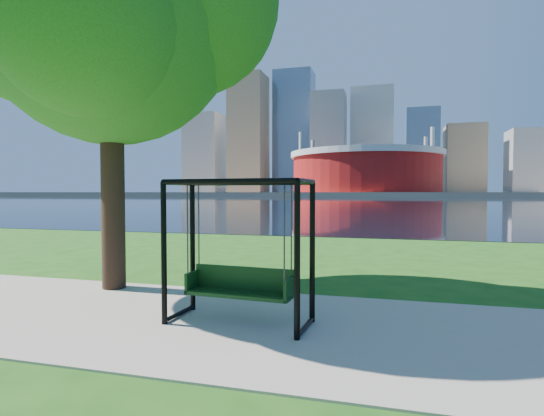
% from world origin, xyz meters
% --- Properties ---
extents(ground, '(900.00, 900.00, 0.00)m').
position_xyz_m(ground, '(0.00, 0.00, 0.00)').
color(ground, '#1E5114').
rests_on(ground, ground).
extents(path, '(120.00, 4.00, 0.03)m').
position_xyz_m(path, '(0.00, -0.50, 0.01)').
color(path, '#9E937F').
rests_on(path, ground).
extents(river, '(900.00, 180.00, 0.02)m').
position_xyz_m(river, '(0.00, 102.00, 0.01)').
color(river, black).
rests_on(river, ground).
extents(far_bank, '(900.00, 228.00, 2.00)m').
position_xyz_m(far_bank, '(0.00, 306.00, 1.00)').
color(far_bank, '#937F60').
rests_on(far_bank, ground).
extents(stadium, '(83.00, 83.00, 32.00)m').
position_xyz_m(stadium, '(-10.00, 235.00, 14.23)').
color(stadium, maroon).
rests_on(stadium, far_bank).
extents(skyline, '(392.00, 66.00, 96.50)m').
position_xyz_m(skyline, '(-4.27, 319.39, 35.89)').
color(skyline, gray).
rests_on(skyline, far_bank).
extents(swing, '(2.17, 1.06, 2.16)m').
position_xyz_m(swing, '(-0.60, -0.48, 1.05)').
color(swing, black).
rests_on(swing, ground).
extents(park_tree, '(6.49, 5.86, 8.06)m').
position_xyz_m(park_tree, '(-3.89, 1.08, 5.60)').
color(park_tree, black).
rests_on(park_tree, ground).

